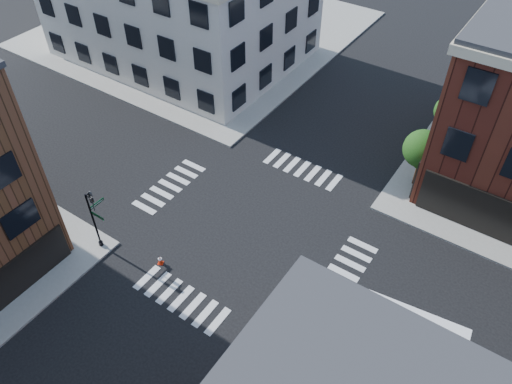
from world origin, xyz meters
name	(u,v)px	position (x,y,z in m)	size (l,w,h in m)	color
ground	(249,226)	(0.00, 0.00, 0.00)	(120.00, 120.00, 0.00)	black
sidewalk_nw	(201,29)	(-21.00, 21.00, 0.07)	(30.00, 30.00, 0.15)	gray
tree_near	(423,151)	(7.56, 9.98, 3.16)	(2.69, 2.69, 4.49)	black
tree_far	(451,113)	(7.56, 15.98, 2.87)	(2.43, 2.43, 4.07)	black
signal_pole	(94,215)	(-6.72, -6.68, 2.86)	(1.29, 1.24, 4.60)	black
box_truck	(382,339)	(10.96, -4.11, 1.94)	(8.43, 3.44, 3.73)	white
traffic_cone	(160,260)	(-2.75, -5.70, 0.30)	(0.45, 0.45, 0.62)	red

